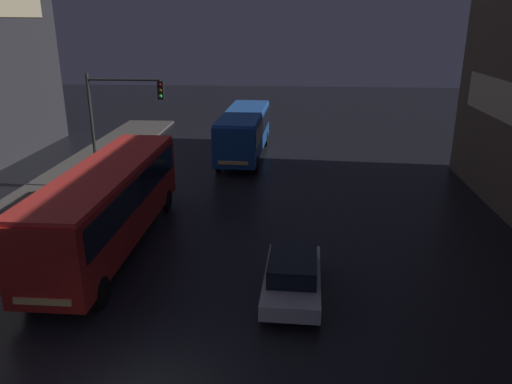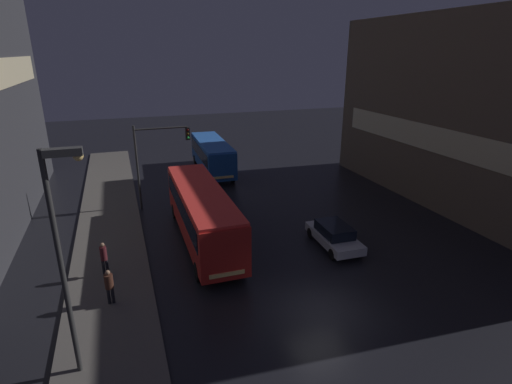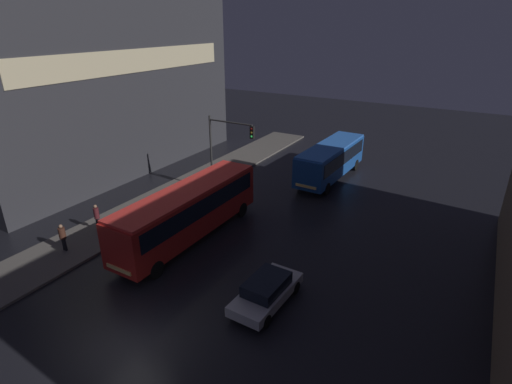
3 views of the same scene
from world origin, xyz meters
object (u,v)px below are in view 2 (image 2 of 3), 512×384
at_px(pedestrian_near, 104,256).
at_px(traffic_light_main, 156,151).
at_px(bus_far, 212,153).
at_px(street_lamp_sidewalk, 64,234).
at_px(car_taxi, 334,235).
at_px(pedestrian_mid, 109,284).
at_px(bus_near, 202,210).

xyz_separation_m(pedestrian_near, traffic_light_main, (3.77, 9.24, 3.02)).
distance_m(bus_far, street_lamp_sidewalk, 25.54).
xyz_separation_m(car_taxi, pedestrian_mid, (-12.55, -1.92, 0.44)).
relative_size(bus_near, pedestrian_near, 6.26).
xyz_separation_m(bus_near, street_lamp_sidewalk, (-6.21, -8.97, 3.42)).
height_order(bus_near, street_lamp_sidewalk, street_lamp_sidewalk).
height_order(bus_near, bus_far, bus_near).
bearing_deg(traffic_light_main, car_taxi, -47.86).
relative_size(bus_near, street_lamp_sidewalk, 1.40).
height_order(bus_far, pedestrian_mid, bus_far).
distance_m(car_taxi, street_lamp_sidewalk, 15.39).
relative_size(bus_near, traffic_light_main, 1.85).
bearing_deg(street_lamp_sidewalk, bus_far, 66.31).
xyz_separation_m(pedestrian_mid, traffic_light_main, (3.53, 11.90, 3.07)).
bearing_deg(bus_far, bus_near, 76.49).
bearing_deg(pedestrian_mid, bus_far, -11.14).
bearing_deg(bus_far, car_taxi, 102.72).
bearing_deg(bus_near, pedestrian_near, 23.72).
xyz_separation_m(car_taxi, street_lamp_sidewalk, (-13.42, -5.82, 4.77)).
bearing_deg(car_taxi, bus_near, -21.54).
bearing_deg(traffic_light_main, street_lamp_sidewalk, -105.55).
xyz_separation_m(bus_far, pedestrian_mid, (-9.29, -19.26, -0.74)).
height_order(bus_near, pedestrian_mid, bus_near).
height_order(car_taxi, pedestrian_near, pedestrian_near).
relative_size(pedestrian_mid, traffic_light_main, 0.28).
bearing_deg(bus_near, pedestrian_mid, 43.93).
relative_size(car_taxi, traffic_light_main, 0.71).
relative_size(bus_far, pedestrian_mid, 5.70).
distance_m(bus_far, car_taxi, 17.68).
relative_size(car_taxi, street_lamp_sidewalk, 0.54).
distance_m(pedestrian_near, pedestrian_mid, 2.67).
bearing_deg(street_lamp_sidewalk, car_taxi, 23.43).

